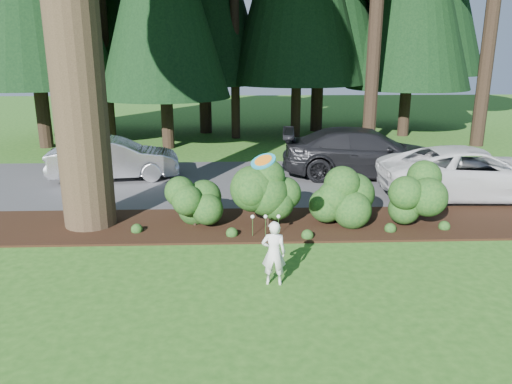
{
  "coord_description": "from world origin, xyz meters",
  "views": [
    {
      "loc": [
        -0.94,
        -8.49,
        4.23
      ],
      "look_at": [
        -0.55,
        1.75,
        1.3
      ],
      "focal_mm": 35.0,
      "sensor_mm": 36.0,
      "label": 1
    }
  ],
  "objects_px": {
    "child": "(274,253)",
    "car_white_suv": "(473,173)",
    "car_dark_suv": "(365,153)",
    "frisbee": "(263,161)",
    "car_silver_wagon": "(114,159)"
  },
  "relations": [
    {
      "from": "child",
      "to": "car_white_suv",
      "type": "bearing_deg",
      "value": -134.42
    },
    {
      "from": "car_dark_suv",
      "to": "child",
      "type": "relative_size",
      "value": 4.54
    },
    {
      "from": "car_dark_suv",
      "to": "child",
      "type": "height_order",
      "value": "car_dark_suv"
    },
    {
      "from": "car_dark_suv",
      "to": "frisbee",
      "type": "bearing_deg",
      "value": 160.21
    },
    {
      "from": "car_silver_wagon",
      "to": "child",
      "type": "bearing_deg",
      "value": -157.24
    },
    {
      "from": "car_white_suv",
      "to": "child",
      "type": "xyz_separation_m",
      "value": [
        -6.2,
        -5.33,
        -0.16
      ]
    },
    {
      "from": "car_silver_wagon",
      "to": "frisbee",
      "type": "height_order",
      "value": "frisbee"
    },
    {
      "from": "child",
      "to": "frisbee",
      "type": "relative_size",
      "value": 2.6
    },
    {
      "from": "frisbee",
      "to": "car_dark_suv",
      "type": "bearing_deg",
      "value": 64.33
    },
    {
      "from": "car_silver_wagon",
      "to": "car_dark_suv",
      "type": "relative_size",
      "value": 0.75
    },
    {
      "from": "car_silver_wagon",
      "to": "child",
      "type": "distance_m",
      "value": 9.27
    },
    {
      "from": "car_dark_suv",
      "to": "frisbee",
      "type": "distance_m",
      "value": 9.15
    },
    {
      "from": "car_silver_wagon",
      "to": "car_white_suv",
      "type": "xyz_separation_m",
      "value": [
        10.96,
        -2.62,
        0.05
      ]
    },
    {
      "from": "car_white_suv",
      "to": "frisbee",
      "type": "bearing_deg",
      "value": 132.31
    },
    {
      "from": "car_silver_wagon",
      "to": "child",
      "type": "xyz_separation_m",
      "value": [
        4.76,
        -7.95,
        -0.11
      ]
    }
  ]
}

